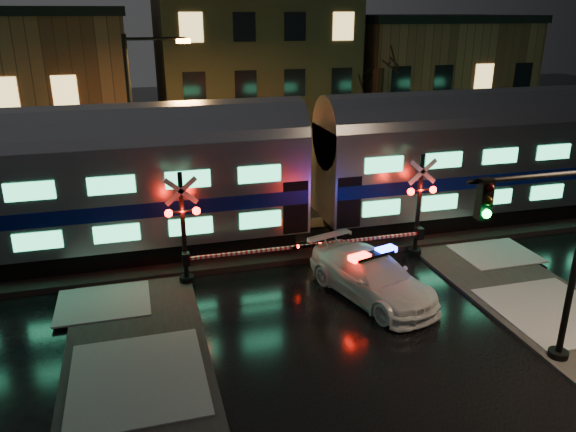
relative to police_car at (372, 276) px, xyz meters
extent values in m
plane|color=black|center=(-1.35, 0.25, -0.77)|extent=(120.00, 120.00, 0.00)
cube|color=black|center=(-1.35, 5.25, -0.65)|extent=(90.00, 4.20, 0.24)
cube|color=brown|center=(-14.35, 22.25, 3.73)|extent=(14.00, 10.00, 9.00)
cube|color=brown|center=(0.65, 22.75, 4.98)|extent=(12.00, 11.00, 11.50)
cube|color=brown|center=(13.65, 22.25, 3.48)|extent=(12.00, 10.00, 8.50)
cube|color=black|center=(12.48, 5.25, -0.13)|extent=(24.00, 2.40, 0.80)
cube|color=#B7BAC1|center=(12.48, 5.25, 2.17)|extent=(25.00, 3.05, 3.80)
cube|color=navy|center=(12.48, 5.25, 1.77)|extent=(24.75, 3.09, 0.55)
imported|color=white|center=(0.00, 0.00, -0.01)|extent=(3.57, 5.68, 1.53)
cube|color=black|center=(0.00, 0.00, 0.80)|extent=(1.65, 0.85, 0.10)
cube|color=#FF0C05|center=(-0.55, -0.17, 0.84)|extent=(0.78, 0.54, 0.18)
cube|color=#1426FF|center=(0.55, 0.17, 0.84)|extent=(0.78, 0.54, 0.18)
cylinder|color=black|center=(3.03, 2.65, -0.62)|extent=(0.52, 0.52, 0.31)
cylinder|color=black|center=(3.03, 2.65, 1.31)|extent=(0.17, 0.17, 4.17)
sphere|color=#FF0C05|center=(2.57, 2.47, 2.04)|extent=(0.27, 0.27, 0.27)
sphere|color=#FF0C05|center=(3.50, 2.47, 2.04)|extent=(0.27, 0.27, 0.27)
cube|color=white|center=(0.43, 2.40, 0.32)|extent=(5.21, 0.10, 0.10)
cube|color=black|center=(3.03, 2.40, 0.32)|extent=(0.25, 0.30, 0.45)
cylinder|color=black|center=(-6.00, 2.65, -0.62)|extent=(0.52, 0.52, 0.31)
cylinder|color=black|center=(-6.00, 2.65, 1.31)|extent=(0.17, 0.17, 4.17)
sphere|color=#FF0C05|center=(-6.47, 2.47, 2.04)|extent=(0.27, 0.27, 0.27)
sphere|color=#FF0C05|center=(-5.53, 2.47, 2.04)|extent=(0.27, 0.27, 0.27)
cube|color=white|center=(-3.40, 2.40, 0.32)|extent=(5.21, 0.10, 0.10)
cube|color=black|center=(-6.00, 2.40, 0.32)|extent=(0.25, 0.30, 0.45)
cylinder|color=black|center=(3.56, -4.88, -0.63)|extent=(0.55, 0.55, 0.30)
cylinder|color=black|center=(3.56, -4.88, 2.18)|extent=(0.18, 0.18, 5.90)
cylinder|color=black|center=(1.79, -4.88, 4.73)|extent=(3.54, 0.12, 0.12)
cube|color=black|center=(0.41, -5.03, 4.34)|extent=(0.31, 0.28, 0.98)
sphere|color=#0CFF3F|center=(0.41, -5.19, 4.03)|extent=(0.22, 0.22, 0.22)
cylinder|color=black|center=(-7.39, 9.25, 3.41)|extent=(0.21, 0.21, 8.38)
cylinder|color=black|center=(-6.13, 9.25, 7.39)|extent=(2.51, 0.13, 0.13)
cube|color=orange|center=(-4.98, 9.25, 7.29)|extent=(0.58, 0.29, 0.19)
camera|label=1|loc=(-7.35, -15.81, 8.47)|focal=35.00mm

